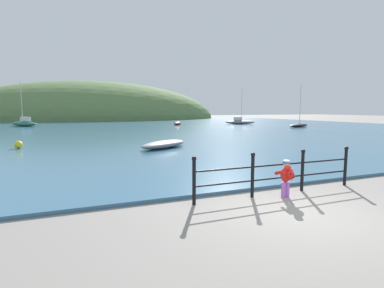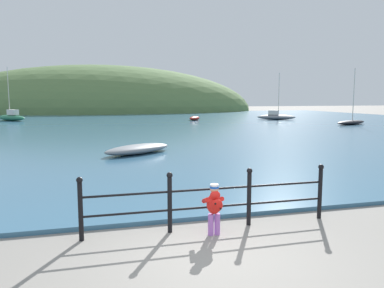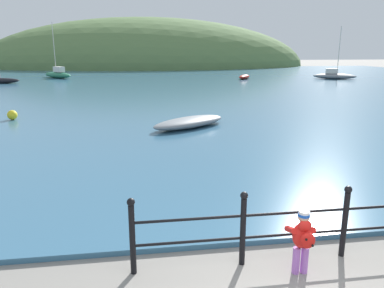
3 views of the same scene
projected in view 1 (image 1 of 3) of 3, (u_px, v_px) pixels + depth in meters
name	position (u px, v px, depth m)	size (l,w,h in m)	color
ground_plane	(306.00, 213.00, 6.77)	(200.00, 200.00, 0.00)	gray
water	(114.00, 128.00, 36.20)	(80.00, 60.00, 0.10)	#386684
far_hillside	(93.00, 119.00, 68.73)	(58.59, 32.22, 17.29)	#567542
iron_railing	(278.00, 171.00, 8.22)	(5.15, 0.12, 1.21)	black
child_in_coat	(286.00, 175.00, 7.86)	(0.39, 0.54, 1.00)	#AD66C6
boat_blue_hull	(178.00, 123.00, 42.78)	(2.12, 2.63, 0.45)	maroon
boat_nearest_quay	(24.00, 123.00, 39.25)	(4.03, 4.34, 5.88)	#287551
boat_white_sailboat	(240.00, 122.00, 45.03)	(4.57, 3.32, 5.36)	gray
boat_mid_harbor	(164.00, 144.00, 17.37)	(3.70, 3.07, 0.42)	gray
boat_far_left	(299.00, 125.00, 37.86)	(4.54, 2.86, 5.30)	black
mooring_buoy	(18.00, 145.00, 17.06)	(0.44, 0.44, 0.44)	yellow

